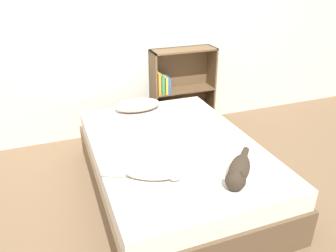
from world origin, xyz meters
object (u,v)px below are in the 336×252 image
at_px(cat_dark, 239,171).
at_px(bookshelf, 179,88).
at_px(cat_light, 153,172).
at_px(pillow, 137,105).
at_px(bed, 174,168).

xyz_separation_m(cat_dark, bookshelf, (0.33, 1.90, -0.04)).
bearing_deg(cat_light, cat_dark, 5.11).
distance_m(pillow, cat_light, 1.28).
distance_m(bed, pillow, 0.88).
bearing_deg(cat_light, bookshelf, 87.67).
bearing_deg(bed, pillow, 96.41).
height_order(pillow, cat_dark, cat_dark).
distance_m(cat_light, cat_dark, 0.61).
relative_size(bed, pillow, 4.07).
bearing_deg(bookshelf, cat_dark, -99.80).
relative_size(bed, cat_light, 3.63).
bearing_deg(cat_dark, bookshelf, -148.87).
xyz_separation_m(cat_light, cat_dark, (0.57, -0.21, 0.00)).
distance_m(pillow, bookshelf, 0.78).
xyz_separation_m(pillow, cat_light, (-0.24, -1.26, 0.00)).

